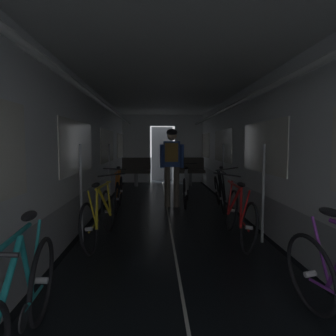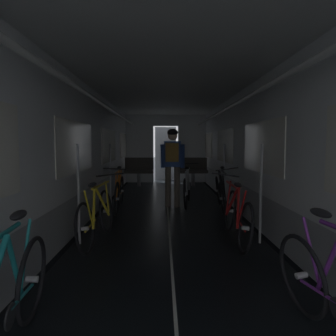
# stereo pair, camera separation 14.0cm
# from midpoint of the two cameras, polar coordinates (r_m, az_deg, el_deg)

# --- Properties ---
(train_car_shell) EXTENTS (3.14, 12.34, 2.57)m
(train_car_shell) POSITION_cam_midpoint_polar(r_m,az_deg,el_deg) (5.72, -0.57, 7.49)
(train_car_shell) COLOR black
(train_car_shell) RESTS_ON ground
(bench_seat_far_left) EXTENTS (0.98, 0.51, 0.95)m
(bench_seat_far_left) POSITION_cam_midpoint_polar(r_m,az_deg,el_deg) (10.25, -6.35, -0.18)
(bench_seat_far_left) COLOR gray
(bench_seat_far_left) RESTS_ON ground
(bench_seat_far_right) EXTENTS (0.98, 0.51, 0.95)m
(bench_seat_far_right) POSITION_cam_midpoint_polar(r_m,az_deg,el_deg) (10.28, 3.71, -0.15)
(bench_seat_far_right) COLOR gray
(bench_seat_far_right) RESTS_ON ground
(bicycle_yellow) EXTENTS (0.45, 1.69, 0.95)m
(bicycle_yellow) POSITION_cam_midpoint_polar(r_m,az_deg,el_deg) (4.51, -13.51, -8.67)
(bicycle_yellow) COLOR black
(bicycle_yellow) RESTS_ON ground
(bicycle_teal) EXTENTS (0.44, 1.69, 0.95)m
(bicycle_teal) POSITION_cam_midpoint_polar(r_m,az_deg,el_deg) (2.30, -27.68, -22.20)
(bicycle_teal) COLOR black
(bicycle_teal) RESTS_ON ground
(bicycle_black) EXTENTS (0.44, 1.69, 0.96)m
(bicycle_black) POSITION_cam_midpoint_polar(r_m,az_deg,el_deg) (6.63, 9.01, -4.40)
(bicycle_black) COLOR black
(bicycle_black) RESTS_ON ground
(bicycle_red) EXTENTS (0.44, 1.69, 0.96)m
(bicycle_red) POSITION_cam_midpoint_polar(r_m,az_deg,el_deg) (4.56, 12.22, -8.52)
(bicycle_red) COLOR black
(bicycle_red) RESTS_ON ground
(bicycle_orange) EXTENTS (0.44, 1.69, 0.94)m
(bicycle_orange) POSITION_cam_midpoint_polar(r_m,az_deg,el_deg) (6.55, -9.80, -4.49)
(bicycle_orange) COLOR black
(bicycle_orange) RESTS_ON ground
(person_cyclist_aisle) EXTENTS (0.54, 0.41, 1.73)m
(person_cyclist_aisle) POSITION_cam_midpoint_polar(r_m,az_deg,el_deg) (6.71, 0.12, 1.70)
(person_cyclist_aisle) COLOR brown
(person_cyclist_aisle) RESTS_ON ground
(bicycle_silver_in_aisle) EXTENTS (0.48, 1.68, 0.94)m
(bicycle_silver_in_aisle) POSITION_cam_midpoint_polar(r_m,az_deg,el_deg) (7.06, 2.81, -3.77)
(bicycle_silver_in_aisle) COLOR black
(bicycle_silver_in_aisle) RESTS_ON ground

